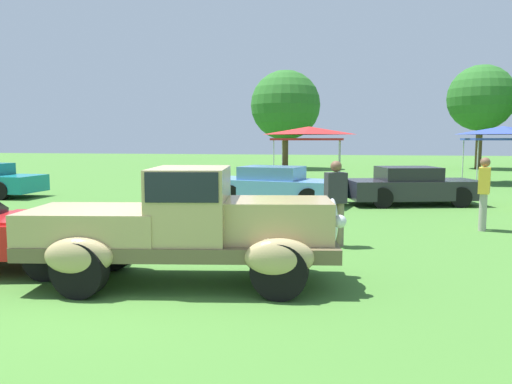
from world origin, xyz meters
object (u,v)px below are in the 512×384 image
Objects in this scene: feature_pickup_truck at (185,225)px; show_car_charcoal at (412,186)px; spectator_near_truck at (484,191)px; spectator_between_cars at (335,200)px; canopy_tent_left_field at (309,132)px; canopy_tent_center_field at (503,132)px; show_car_skyblue at (276,186)px.

feature_pickup_truck is 1.06× the size of show_car_charcoal.
spectator_near_truck is (1.06, -4.36, 0.31)m from show_car_charcoal.
spectator_between_cars is at bearing -108.60° from show_car_charcoal.
feature_pickup_truck is at bearing -114.30° from show_car_charcoal.
feature_pickup_truck is 7.56m from spectator_near_truck.
spectator_between_cars is 0.51× the size of canopy_tent_left_field.
feature_pickup_truck reaches higher than spectator_near_truck.
canopy_tent_left_field is (0.44, 17.08, 1.56)m from feature_pickup_truck.
show_car_charcoal is (4.35, 9.63, -0.27)m from feature_pickup_truck.
canopy_tent_center_field is at bearing 6.62° from canopy_tent_left_field.
feature_pickup_truck reaches higher than show_car_skyblue.
spectator_between_cars reaches higher than show_car_charcoal.
feature_pickup_truck is at bearing -125.61° from spectator_between_cars.
canopy_tent_center_field reaches higher than feature_pickup_truck.
spectator_near_truck is 12.89m from canopy_tent_left_field.
spectator_near_truck is 0.51× the size of canopy_tent_left_field.
show_car_charcoal is (4.34, 0.60, -0.00)m from show_car_skyblue.
spectator_near_truck is 13.54m from canopy_tent_center_field.
spectator_between_cars is at bearing 54.39° from feature_pickup_truck.
spectator_between_cars is (-3.32, -2.36, 0.00)m from spectator_near_truck.
spectator_near_truck is at bearing -76.31° from show_car_charcoal.
canopy_tent_left_field is 1.05× the size of canopy_tent_center_field.
spectator_between_cars is (2.08, -6.12, 0.31)m from show_car_skyblue.
canopy_tent_left_field is (-1.65, 14.16, 1.51)m from spectator_between_cars.
show_car_skyblue is 4.38m from show_car_charcoal.
canopy_tent_center_field is at bearing 43.94° from show_car_skyblue.
show_car_charcoal is 7.09m from spectator_between_cars.
feature_pickup_truck is 1.02× the size of show_car_skyblue.
show_car_charcoal is 1.40× the size of canopy_tent_center_field.
canopy_tent_left_field reaches higher than show_car_skyblue.
show_car_skyblue is 1.04× the size of show_car_charcoal.
canopy_tent_left_field is (0.43, 8.04, 1.82)m from show_car_skyblue.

